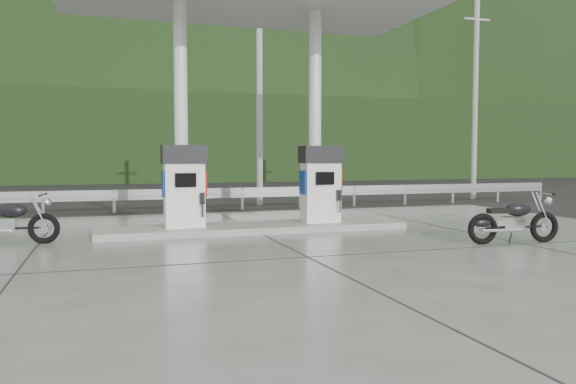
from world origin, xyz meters
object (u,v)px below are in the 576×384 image
object	(u,v)px
gas_pump_left	(184,186)
motorcycle_left	(7,223)
gas_pump_right	(321,184)
motorcycle_right	(514,221)

from	to	relation	value
gas_pump_left	motorcycle_left	distance (m)	3.53
gas_pump_left	motorcycle_left	xyz separation A→B (m)	(-3.46, -0.40, -0.62)
gas_pump_right	motorcycle_right	xyz separation A→B (m)	(2.79, -3.29, -0.62)
gas_pump_left	gas_pump_right	world-z (taller)	same
motorcycle_left	motorcycle_right	distance (m)	9.87
gas_pump_left	motorcycle_left	world-z (taller)	gas_pump_left
gas_pump_left	gas_pump_right	xyz separation A→B (m)	(3.20, 0.00, 0.00)
motorcycle_left	motorcycle_right	bearing A→B (deg)	-10.45
motorcycle_right	gas_pump_right	bearing A→B (deg)	136.58
motorcycle_left	motorcycle_right	xyz separation A→B (m)	(9.44, -2.89, 0.01)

